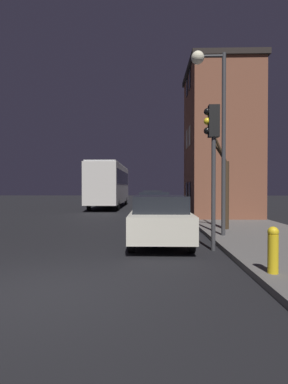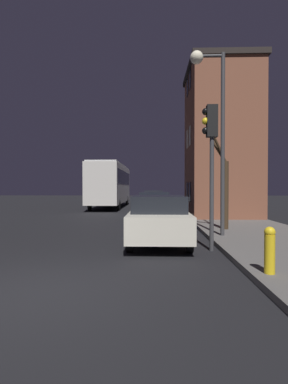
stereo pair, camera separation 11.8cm
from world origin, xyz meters
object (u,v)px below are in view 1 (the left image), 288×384
Objects in this scene: car_near_lane at (160,218)px; streetlamp at (213,106)px; car_far_lane at (153,199)px; car_mid_lane at (154,205)px; bus at (110,182)px; fire_hydrant at (273,249)px; bare_tree at (225,188)px; traffic_light at (212,146)px.

streetlamp is at bearing 23.32° from car_near_lane.
car_far_lane is (-2.01, 15.05, -3.80)m from streetlamp.
car_near_lane is at bearing -156.68° from streetlamp.
car_mid_lane is (-0.14, 6.95, 0.01)m from car_near_lane.
car_far_lane is at bearing -17.31° from bus.
streetlamp is 6.07m from fire_hydrant.
bare_tree is at bearing -65.55° from bus.
fire_hydrant is (0.62, -2.71, -2.35)m from traffic_light.
car_near_lane is 15.84m from car_far_lane.
streetlamp is 17.41m from bus.
bare_tree reaches higher than car_near_lane.
car_far_lane is 19.75m from fire_hydrant.
bus is at bearing 114.45° from bare_tree.
streetlamp reaches higher than bus.
car_near_lane reaches higher than fire_hydrant.
traffic_light is 2.82m from car_near_lane.
car_near_lane is at bearing -76.77° from bus.
traffic_light reaches higher than fire_hydrant.
streetlamp is 3.37m from bare_tree.
fire_hydrant is at bearing -95.33° from bare_tree.
car_mid_lane is 0.96× the size of car_far_lane.
streetlamp is 2.51m from traffic_light.
traffic_light is at bearing -101.39° from streetlamp.
bus reaches higher than car_far_lane.
traffic_light reaches higher than car_mid_lane.
bare_tree is 0.34× the size of bus.
bus is 2.65× the size of car_mid_lane.
bus is 2.56× the size of car_far_lane.
bare_tree reaches higher than car_mid_lane.
car_near_lane is at bearing 118.68° from fire_hydrant.
car_near_lane is at bearing -89.34° from car_far_lane.
car_mid_lane is (-2.78, 4.55, -0.95)m from bare_tree.
bus is 21.74m from fire_hydrant.
bare_tree is at bearing 42.16° from car_near_lane.
traffic_light is at bearing 102.90° from fire_hydrant.
streetlamp is 7.01× the size of fire_hydrant.
bus is at bearing 109.74° from streetlamp.
car_mid_lane is 8.89m from car_far_lane.
streetlamp is 15.65m from car_far_lane.
bare_tree is 3.70m from car_near_lane.
streetlamp is at bearing 78.61° from traffic_light.
traffic_light is at bearing -109.03° from bare_tree.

